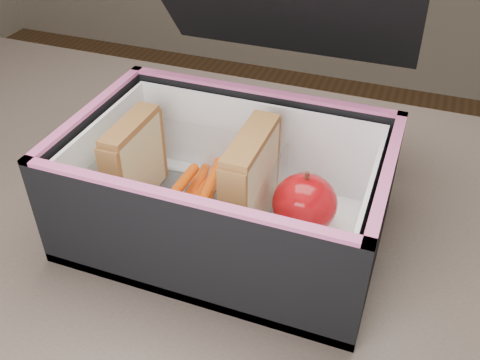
# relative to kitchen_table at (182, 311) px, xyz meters

# --- Properties ---
(kitchen_table) EXTENTS (1.20, 0.80, 0.75)m
(kitchen_table) POSITION_rel_kitchen_table_xyz_m (0.00, 0.00, 0.00)
(kitchen_table) COLOR brown
(kitchen_table) RESTS_ON ground
(lunch_bag) EXTENTS (0.31, 0.33, 0.27)m
(lunch_bag) POSITION_rel_kitchen_table_xyz_m (0.04, 0.05, 0.16)
(lunch_bag) COLOR black
(lunch_bag) RESTS_ON kitchen_table
(plastic_tub) EXTENTS (0.17, 0.12, 0.07)m
(plastic_tub) POSITION_rel_kitchen_table_xyz_m (-0.00, 0.05, 0.14)
(plastic_tub) COLOR white
(plastic_tub) RESTS_ON lunch_bag
(sandwich_left) EXTENTS (0.02, 0.08, 0.09)m
(sandwich_left) POSITION_rel_kitchen_table_xyz_m (-0.07, 0.05, 0.15)
(sandwich_left) COLOR beige
(sandwich_left) RESTS_ON plastic_tub
(sandwich_right) EXTENTS (0.03, 0.10, 0.11)m
(sandwich_right) POSITION_rel_kitchen_table_xyz_m (0.06, 0.05, 0.16)
(sandwich_right) COLOR beige
(sandwich_right) RESTS_ON plastic_tub
(carrot_sticks) EXTENTS (0.05, 0.13, 0.03)m
(carrot_sticks) POSITION_rel_kitchen_table_xyz_m (-0.00, 0.06, 0.12)
(carrot_sticks) COLOR #F24B0E
(carrot_sticks) RESTS_ON plastic_tub
(paper_napkin) EXTENTS (0.10, 0.10, 0.01)m
(paper_napkin) POSITION_rel_kitchen_table_xyz_m (0.12, 0.06, 0.11)
(paper_napkin) COLOR white
(paper_napkin) RESTS_ON lunch_bag
(red_apple) EXTENTS (0.08, 0.08, 0.07)m
(red_apple) POSITION_rel_kitchen_table_xyz_m (0.11, 0.06, 0.14)
(red_apple) COLOR maroon
(red_apple) RESTS_ON paper_napkin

